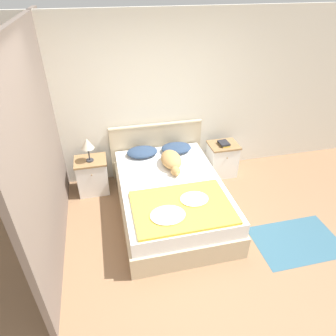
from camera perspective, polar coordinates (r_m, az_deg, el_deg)
name	(u,v)px	position (r m, az deg, el deg)	size (l,w,h in m)	color
ground_plane	(179,270)	(3.71, 2.17, -18.86)	(16.00, 16.00, 0.00)	#896647
wall_back	(145,102)	(4.66, -4.39, 12.50)	(9.00, 0.06, 2.55)	silver
wall_side_left	(43,145)	(3.70, -22.73, 4.04)	(0.06, 3.10, 2.55)	#706056
bed	(171,198)	(4.23, 0.63, -5.70)	(1.42, 2.05, 0.53)	#C6B28E
headboard	(156,148)	(4.95, -2.21, 3.81)	(1.50, 0.06, 0.93)	#C6B28E
nightstand_left	(93,175)	(4.77, -14.16, -1.39)	(0.47, 0.40, 0.57)	white
nightstand_right	(222,159)	(5.11, 10.25, 1.68)	(0.47, 0.40, 0.57)	white
pillow_left	(142,152)	(4.65, -4.94, 3.07)	(0.48, 0.35, 0.11)	navy
pillow_right	(176,148)	(4.74, 1.59, 3.83)	(0.48, 0.35, 0.11)	navy
quilt	(181,207)	(3.63, 2.59, -7.48)	(1.19, 0.86, 0.07)	yellow
dog	(172,160)	(4.36, 0.69, 1.45)	(0.29, 0.67, 0.20)	tan
book_stack	(224,143)	(4.95, 10.57, 4.65)	(0.16, 0.23, 0.05)	gold
table_lamp	(87,144)	(4.46, -15.12, 4.35)	(0.18, 0.18, 0.37)	#2D2D33
rug	(297,241)	(4.33, 23.29, -12.65)	(1.09, 0.75, 0.00)	#335B70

